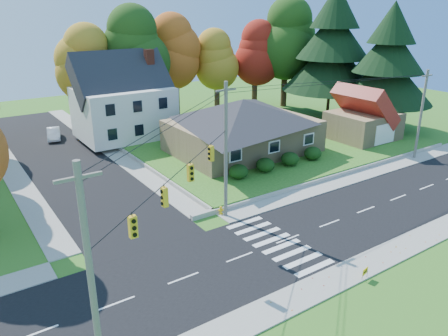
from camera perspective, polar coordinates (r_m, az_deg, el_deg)
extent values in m
plane|color=#3D7923|center=(29.97, 8.33, -9.19)|extent=(120.00, 120.00, 0.00)
cube|color=black|center=(29.96, 8.33, -9.18)|extent=(90.00, 8.00, 0.02)
cube|color=black|center=(48.30, -20.52, 1.38)|extent=(8.00, 44.00, 0.02)
cube|color=#9C9A90|center=(33.33, 2.56, -5.70)|extent=(90.00, 2.00, 0.08)
cube|color=#9C9A90|center=(27.07, 15.62, -13.23)|extent=(90.00, 2.00, 0.08)
cube|color=#3D7923|center=(52.57, 3.56, 4.42)|extent=(30.00, 30.00, 0.50)
cube|color=tan|center=(45.32, 2.44, 4.25)|extent=(14.00, 10.00, 3.20)
pyramid|color=#26262B|center=(44.65, 2.49, 7.58)|extent=(14.60, 10.60, 2.20)
cube|color=silver|center=(51.53, -12.92, 7.12)|extent=(10.00, 8.00, 5.60)
pyramid|color=#26262B|center=(50.79, -13.28, 11.51)|extent=(10.40, 8.40, 2.40)
cube|color=brown|center=(52.46, -9.50, 9.82)|extent=(0.90, 0.90, 9.60)
cube|color=tan|center=(52.13, 17.67, 5.34)|extent=(7.00, 6.00, 3.00)
pyramid|color=maroon|center=(51.62, 17.95, 7.81)|extent=(7.30, 6.30, 1.60)
cube|color=silver|center=(50.46, 20.31, 4.20)|extent=(3.20, 0.10, 2.20)
ellipsoid|color=#163A10|center=(38.07, 1.91, -0.46)|extent=(1.70, 1.70, 1.27)
ellipsoid|color=#163A10|center=(39.81, 5.41, 0.40)|extent=(1.70, 1.70, 1.27)
ellipsoid|color=#163A10|center=(41.69, 8.60, 1.19)|extent=(1.70, 1.70, 1.27)
ellipsoid|color=#163A10|center=(43.69, 11.52, 1.91)|extent=(1.70, 1.70, 1.27)
cylinder|color=#666059|center=(17.16, -16.82, -15.00)|extent=(0.26, 0.26, 10.00)
cube|color=#666059|center=(15.11, -18.50, -1.19)|extent=(1.60, 0.12, 0.12)
cylinder|color=#666059|center=(30.79, 0.24, 2.06)|extent=(0.26, 0.26, 10.00)
cube|color=#666059|center=(29.70, 0.25, 10.14)|extent=(1.60, 0.12, 0.12)
cylinder|color=#666059|center=(47.81, 24.32, 6.29)|extent=(0.26, 0.26, 9.00)
cube|color=#666059|center=(47.14, 25.02, 10.87)|extent=(1.60, 0.12, 0.12)
cube|color=gold|center=(18.96, -11.81, -7.52)|extent=(0.34, 0.26, 1.00)
cube|color=gold|center=(21.51, -7.77, -3.77)|extent=(0.26, 0.34, 1.00)
cube|color=gold|center=(24.43, -4.40, -0.63)|extent=(0.34, 0.26, 1.00)
cube|color=gold|center=(27.60, -1.70, 1.93)|extent=(0.26, 0.34, 1.00)
cylinder|color=black|center=(22.88, -5.86, -0.42)|extent=(13.02, 10.43, 0.04)
cylinder|color=#3F2A19|center=(56.47, -17.10, 7.77)|extent=(0.80, 0.80, 5.40)
sphere|color=#B28322|center=(55.80, -17.52, 11.67)|extent=(6.72, 6.72, 6.72)
sphere|color=#B28322|center=(55.60, -17.71, 13.37)|extent=(5.91, 5.91, 5.91)
sphere|color=#B28322|center=(55.45, -17.90, 15.09)|extent=(5.11, 5.11, 5.11)
cylinder|color=#3F2A19|center=(57.46, -11.10, 8.95)|extent=(0.86, 0.86, 6.30)
sphere|color=#224814|center=(56.76, -11.42, 13.45)|extent=(7.84, 7.84, 7.84)
sphere|color=#224814|center=(56.57, -11.56, 15.42)|extent=(6.90, 6.90, 6.90)
sphere|color=#224814|center=(56.45, -11.70, 17.40)|extent=(5.96, 5.96, 5.96)
cylinder|color=#3F2A19|center=(60.92, -6.23, 9.63)|extent=(0.83, 0.83, 5.85)
sphere|color=#BF541A|center=(60.28, -6.39, 13.57)|extent=(7.28, 7.28, 7.28)
sphere|color=#BF541A|center=(60.10, -6.46, 15.30)|extent=(6.41, 6.41, 6.41)
sphere|color=#BF541A|center=(59.97, -6.53, 17.03)|extent=(5.53, 5.53, 5.53)
cylinder|color=#3F2A19|center=(63.16, -0.92, 9.71)|extent=(0.77, 0.77, 4.95)
sphere|color=#B28322|center=(62.59, -0.93, 12.93)|extent=(6.16, 6.16, 6.16)
sphere|color=#B28322|center=(62.41, -0.94, 14.33)|extent=(5.42, 5.42, 5.42)
sphere|color=#B28322|center=(62.27, -0.95, 15.74)|extent=(4.68, 4.68, 4.68)
cylinder|color=#3F2A19|center=(65.77, 4.02, 10.29)|extent=(0.80, 0.80, 5.40)
sphere|color=maroon|center=(65.20, 4.10, 13.67)|extent=(6.72, 6.72, 6.72)
sphere|color=maroon|center=(65.02, 4.14, 15.14)|extent=(5.91, 5.91, 5.91)
sphere|color=maroon|center=(64.89, 4.18, 16.61)|extent=(5.11, 5.11, 5.11)
cylinder|color=#3F2A19|center=(66.68, 7.87, 10.88)|extent=(0.89, 0.89, 6.75)
sphere|color=#224814|center=(66.07, 8.08, 15.05)|extent=(8.40, 8.40, 8.40)
sphere|color=#224814|center=(65.91, 8.17, 16.87)|extent=(7.39, 7.39, 7.39)
sphere|color=#224814|center=(65.82, 8.27, 18.69)|extent=(6.38, 6.38, 6.38)
cylinder|color=#3F2A19|center=(62.15, 13.42, 8.01)|extent=(0.40, 0.40, 2.88)
cone|color=black|center=(61.26, 13.84, 12.98)|extent=(12.80, 12.80, 6.72)
cone|color=black|center=(60.93, 14.16, 16.55)|extent=(9.60, 9.60, 6.08)
cone|color=black|center=(60.83, 14.46, 19.85)|extent=(6.40, 6.40, 5.44)
cylinder|color=#3F2A19|center=(58.03, 19.87, 6.31)|extent=(0.40, 0.40, 2.52)
cone|color=black|center=(57.16, 20.44, 10.93)|extent=(11.20, 11.20, 5.88)
cone|color=black|center=(56.77, 20.87, 14.27)|extent=(8.40, 8.40, 5.32)
cone|color=black|center=(56.60, 21.27, 17.35)|extent=(5.60, 5.60, 4.76)
imported|color=white|center=(54.91, -21.36, 4.19)|extent=(2.29, 4.19, 1.31)
cylinder|color=yellow|center=(32.86, -0.40, -6.07)|extent=(0.31, 0.31, 0.09)
cylinder|color=yellow|center=(32.75, -0.40, -5.66)|extent=(0.21, 0.21, 0.48)
sphere|color=yellow|center=(32.62, -0.40, -5.21)|extent=(0.23, 0.23, 0.23)
cylinder|color=yellow|center=(32.71, -0.40, -5.52)|extent=(0.40, 0.23, 0.10)
cylinder|color=black|center=(26.74, 17.61, -13.40)|extent=(0.02, 0.02, 0.48)
cylinder|color=black|center=(27.03, 18.19, -13.08)|extent=(0.02, 0.02, 0.48)
cube|color=#F4B200|center=(26.73, 17.97, -12.72)|extent=(0.57, 0.15, 0.38)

